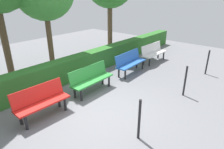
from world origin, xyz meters
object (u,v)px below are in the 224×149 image
Objects in this scene: bench_white at (153,52)px; bench_red at (41,100)px; bench_blue at (130,62)px; bench_green at (91,78)px.

bench_white reaches higher than bench_red.
bench_blue is at bearing -177.61° from bench_red.
bench_red is (4.04, 0.02, -0.00)m from bench_blue.
bench_blue is (1.87, -0.02, 0.00)m from bench_white.
bench_white is at bearing 178.76° from bench_green.
bench_green is at bearing -3.18° from bench_blue.
bench_blue is 2.18m from bench_green.
bench_white is 1.87m from bench_blue.
bench_red is (5.91, -0.00, -0.00)m from bench_white.
bench_white is 5.91m from bench_red.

